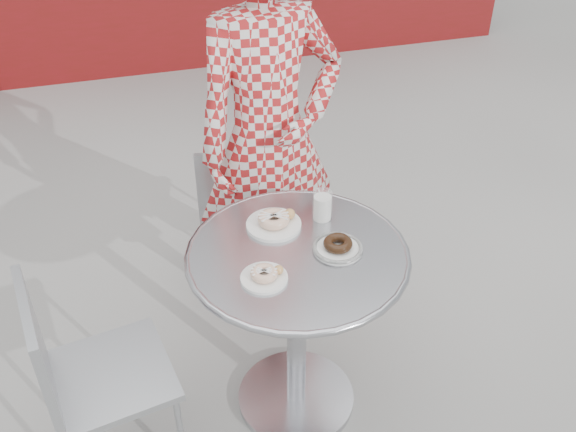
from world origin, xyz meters
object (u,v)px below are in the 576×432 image
object	(u,v)px
plate_checker	(338,247)
chair_far	(242,231)
milk_cup	(322,206)
seated_person	(269,139)
chair_left	(115,409)
plate_far	(275,221)
plate_near	(265,275)
bistro_table	(297,293)

from	to	relation	value
plate_checker	chair_far	bearing A→B (deg)	99.65
milk_cup	seated_person	bearing A→B (deg)	99.43
plate_checker	chair_left	bearing A→B (deg)	-178.38
chair_left	plate_far	world-z (taller)	chair_left
chair_far	plate_near	xyz separation A→B (m)	(-0.13, -0.98, 0.56)
plate_far	milk_cup	xyz separation A→B (m)	(0.18, -0.00, 0.03)
seated_person	plate_near	size ratio (longest dim) A/B	11.43
bistro_table	plate_near	bearing A→B (deg)	-144.11
bistro_table	chair_left	world-z (taller)	chair_left
bistro_table	chair_left	size ratio (longest dim) A/B	0.93
chair_far	plate_checker	world-z (taller)	plate_checker
seated_person	plate_near	distance (m)	0.76
chair_far	plate_far	world-z (taller)	plate_far
chair_left	seated_person	distance (m)	1.20
plate_near	plate_checker	world-z (taller)	plate_checker
bistro_table	seated_person	distance (m)	0.69
chair_far	plate_near	world-z (taller)	plate_near
bistro_table	plate_far	world-z (taller)	plate_far
chair_left	plate_near	world-z (taller)	chair_left
chair_far	plate_checker	xyz separation A→B (m)	(0.15, -0.90, 0.56)
chair_far	plate_checker	distance (m)	1.07
seated_person	bistro_table	bearing A→B (deg)	-106.84
plate_far	milk_cup	distance (m)	0.18
chair_left	milk_cup	world-z (taller)	milk_cup
seated_person	milk_cup	xyz separation A→B (m)	(0.08, -0.46, -0.05)
plate_checker	plate_near	bearing A→B (deg)	-164.80
chair_far	milk_cup	world-z (taller)	milk_cup
plate_near	plate_checker	distance (m)	0.29
seated_person	milk_cup	bearing A→B (deg)	-91.18
plate_near	milk_cup	size ratio (longest dim) A/B	1.36
seated_person	plate_checker	distance (m)	0.66
plate_near	chair_left	bearing A→B (deg)	174.68
chair_left	plate_far	xyz separation A→B (m)	(0.67, 0.22, 0.55)
seated_person	plate_far	distance (m)	0.48
seated_person	plate_near	bearing A→B (deg)	-116.83
seated_person	plate_near	xyz separation A→B (m)	(-0.21, -0.73, -0.09)
chair_left	plate_far	bearing A→B (deg)	-81.52
chair_far	chair_left	distance (m)	1.15
chair_left	plate_near	bearing A→B (deg)	-104.97
plate_far	chair_left	bearing A→B (deg)	-161.88
plate_far	plate_near	distance (m)	0.29
plate_checker	milk_cup	bearing A→B (deg)	87.40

